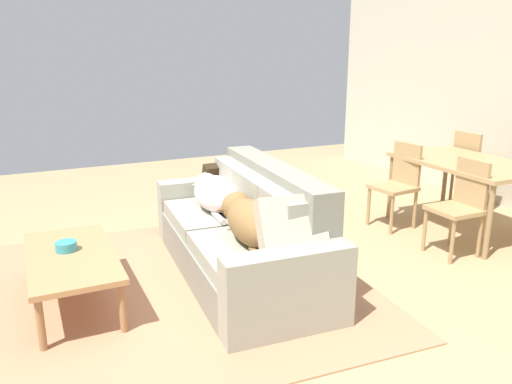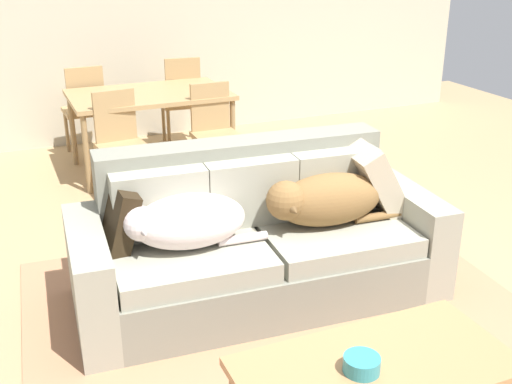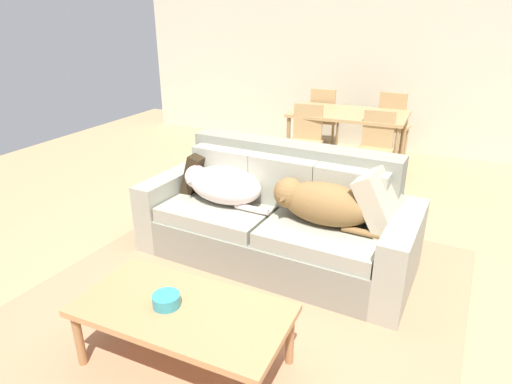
{
  "view_description": "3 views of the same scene",
  "coord_description": "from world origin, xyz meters",
  "views": [
    {
      "loc": [
        3.39,
        -1.27,
        1.85
      ],
      "look_at": [
        -0.17,
        0.4,
        0.74
      ],
      "focal_mm": 35.39,
      "sensor_mm": 36.0,
      "label": 1
    },
    {
      "loc": [
        -1.64,
        -2.92,
        2.1
      ],
      "look_at": [
        -0.24,
        0.37,
        0.67
      ],
      "focal_mm": 44.75,
      "sensor_mm": 36.0,
      "label": 2
    },
    {
      "loc": [
        0.9,
        -2.67,
        1.92
      ],
      "look_at": [
        -0.44,
        0.32,
        0.56
      ],
      "focal_mm": 30.21,
      "sensor_mm": 36.0,
      "label": 3
    }
  ],
  "objects": [
    {
      "name": "ground_plane",
      "position": [
        0.0,
        0.0,
        0.0
      ],
      "size": [
        10.0,
        10.0,
        0.0
      ],
      "primitive_type": "plane",
      "color": "tan"
    },
    {
      "name": "area_rug",
      "position": [
        -0.26,
        -0.45,
        0.01
      ],
      "size": [
        3.13,
        3.46,
        0.01
      ],
      "primitive_type": "cube",
      "rotation": [
        0.0,
        0.0,
        -0.07
      ],
      "color": "#B37B57",
      "rests_on": "ground"
    },
    {
      "name": "couch",
      "position": [
        -0.25,
        0.34,
        0.35
      ],
      "size": [
        2.28,
        1.06,
        0.93
      ],
      "rotation": [
        0.0,
        0.0,
        -0.07
      ],
      "color": "gray",
      "rests_on": "ground"
    },
    {
      "name": "dog_on_left_cushion",
      "position": [
        -0.72,
        0.25,
        0.61
      ],
      "size": [
        0.81,
        0.42,
        0.31
      ],
      "rotation": [
        0.0,
        0.0,
        -0.07
      ],
      "color": "silver",
      "rests_on": "couch"
    },
    {
      "name": "dog_on_right_cushion",
      "position": [
        0.13,
        0.2,
        0.62
      ],
      "size": [
        0.87,
        0.36,
        0.32
      ],
      "rotation": [
        0.0,
        0.0,
        -0.07
      ],
      "color": "brown",
      "rests_on": "couch"
    },
    {
      "name": "throw_pillow_by_left_arm",
      "position": [
        -1.06,
        0.44,
        0.61
      ],
      "size": [
        0.22,
        0.37,
        0.38
      ],
      "primitive_type": "cube",
      "rotation": [
        0.0,
        0.28,
        0.03
      ],
      "color": "black",
      "rests_on": "couch"
    },
    {
      "name": "throw_pillow_by_right_arm",
      "position": [
        0.56,
        0.33,
        0.66
      ],
      "size": [
        0.41,
        0.5,
        0.48
      ],
      "primitive_type": "cube",
      "rotation": [
        0.0,
        -0.51,
        -0.12
      ],
      "color": "tan",
      "rests_on": "couch"
    },
    {
      "name": "coffee_table",
      "position": [
        -0.28,
        -1.05,
        0.37
      ],
      "size": [
        1.2,
        0.61,
        0.41
      ],
      "color": "#B37F4F",
      "rests_on": "ground"
    },
    {
      "name": "bowl_on_coffee_table",
      "position": [
        -0.37,
        -1.07,
        0.44
      ],
      "size": [
        0.16,
        0.16,
        0.07
      ],
      "primitive_type": "cylinder",
      "color": "teal",
      "rests_on": "coffee_table"
    },
    {
      "name": "dining_table",
      "position": [
        -0.27,
        2.85,
        0.69
      ],
      "size": [
        1.45,
        0.92,
        0.75
      ],
      "color": "tan",
      "rests_on": "ground"
    },
    {
      "name": "dining_chair_near_left",
      "position": [
        -0.67,
        2.31,
        0.5
      ],
      "size": [
        0.44,
        0.44,
        0.9
      ],
      "rotation": [
        0.0,
        0.0,
        0.1
      ],
      "color": "tan",
      "rests_on": "ground"
    },
    {
      "name": "dining_chair_near_right",
      "position": [
        0.18,
        2.31,
        0.49
      ],
      "size": [
        0.4,
        0.4,
        0.89
      ],
      "rotation": [
        0.0,
        0.0,
        0.0
      ],
      "color": "tan",
      "rests_on": "ground"
    },
    {
      "name": "dining_chair_far_left",
      "position": [
        -0.77,
        3.48,
        0.52
      ],
      "size": [
        0.42,
        0.42,
        0.93
      ],
      "rotation": [
        0.0,
        0.0,
        3.18
      ],
      "color": "tan",
      "rests_on": "ground"
    }
  ]
}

